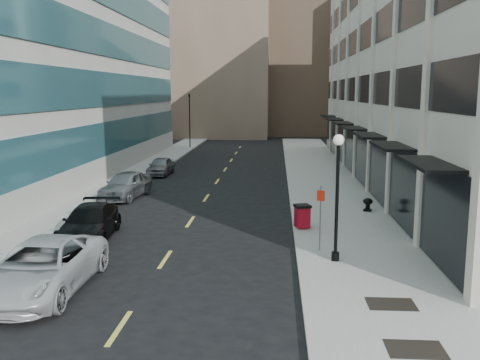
# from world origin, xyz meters

# --- Properties ---
(sidewalk_right) EXTENTS (5.00, 80.00, 0.15)m
(sidewalk_right) POSITION_xyz_m (7.50, 20.00, 0.07)
(sidewalk_right) COLOR #9C9B8E
(sidewalk_right) RESTS_ON ground
(sidewalk_left) EXTENTS (3.00, 80.00, 0.15)m
(sidewalk_left) POSITION_xyz_m (-6.50, 20.00, 0.07)
(sidewalk_left) COLOR #9C9B8E
(sidewalk_left) RESTS_ON ground
(building_right) EXTENTS (15.30, 46.50, 18.25)m
(building_right) POSITION_xyz_m (16.94, 26.99, 8.99)
(building_right) COLOR beige
(building_right) RESTS_ON ground
(skyline_tan_near) EXTENTS (14.00, 18.00, 28.00)m
(skyline_tan_near) POSITION_xyz_m (-4.00, 68.00, 14.00)
(skyline_tan_near) COLOR #816754
(skyline_tan_near) RESTS_ON ground
(skyline_brown) EXTENTS (12.00, 16.00, 34.00)m
(skyline_brown) POSITION_xyz_m (8.00, 72.00, 17.00)
(skyline_brown) COLOR brown
(skyline_brown) RESTS_ON ground
(skyline_tan_far) EXTENTS (12.00, 14.00, 22.00)m
(skyline_tan_far) POSITION_xyz_m (-14.00, 78.00, 11.00)
(skyline_tan_far) COLOR #816754
(skyline_tan_far) RESTS_ON ground
(skyline_stone) EXTENTS (10.00, 14.00, 20.00)m
(skyline_stone) POSITION_xyz_m (18.00, 66.00, 10.00)
(skyline_stone) COLOR beige
(skyline_stone) RESTS_ON ground
(grate_mid) EXTENTS (1.40, 1.00, 0.01)m
(grate_mid) POSITION_xyz_m (7.60, 1.00, 0.15)
(grate_mid) COLOR black
(grate_mid) RESTS_ON sidewalk_right
(grate_far) EXTENTS (1.40, 1.00, 0.01)m
(grate_far) POSITION_xyz_m (7.60, 3.80, 0.15)
(grate_far) COLOR black
(grate_far) RESTS_ON sidewalk_right
(road_centerline) EXTENTS (0.15, 68.20, 0.01)m
(road_centerline) POSITION_xyz_m (0.00, 17.00, 0.01)
(road_centerline) COLOR #D8CC4C
(road_centerline) RESTS_ON ground
(traffic_signal) EXTENTS (0.66, 0.66, 6.98)m
(traffic_signal) POSITION_xyz_m (-5.50, 48.00, 5.72)
(traffic_signal) COLOR black
(traffic_signal) RESTS_ON ground
(car_white_van) EXTENTS (2.75, 5.89, 1.63)m
(car_white_van) POSITION_xyz_m (-3.20, 4.45, 0.82)
(car_white_van) COLOR beige
(car_white_van) RESTS_ON ground
(car_black_pickup) EXTENTS (2.45, 5.13, 1.44)m
(car_black_pickup) POSITION_xyz_m (-3.84, 10.63, 0.72)
(car_black_pickup) COLOR black
(car_black_pickup) RESTS_ON ground
(car_silver_sedan) EXTENTS (2.51, 4.96, 1.62)m
(car_silver_sedan) POSITION_xyz_m (-4.80, 19.64, 0.81)
(car_silver_sedan) COLOR gray
(car_silver_sedan) RESTS_ON ground
(car_grey_sedan) EXTENTS (1.71, 4.00, 1.35)m
(car_grey_sedan) POSITION_xyz_m (-4.66, 28.76, 0.67)
(car_grey_sedan) COLOR slate
(car_grey_sedan) RESTS_ON ground
(trash_bin) EXTENTS (0.84, 0.84, 1.09)m
(trash_bin) POSITION_xyz_m (5.40, 12.56, 0.74)
(trash_bin) COLOR #A80B1B
(trash_bin) RESTS_ON sidewalk_right
(lamppost) EXTENTS (0.40, 0.40, 4.78)m
(lamppost) POSITION_xyz_m (6.40, 7.84, 2.95)
(lamppost) COLOR black
(lamppost) RESTS_ON sidewalk_right
(sign_post) EXTENTS (0.29, 0.13, 2.57)m
(sign_post) POSITION_xyz_m (5.92, 9.06, 1.79)
(sign_post) COLOR slate
(sign_post) RESTS_ON sidewalk_right
(urn_planter) EXTENTS (0.50, 0.50, 0.69)m
(urn_planter) POSITION_xyz_m (8.99, 16.34, 0.57)
(urn_planter) COLOR black
(urn_planter) RESTS_ON sidewalk_right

